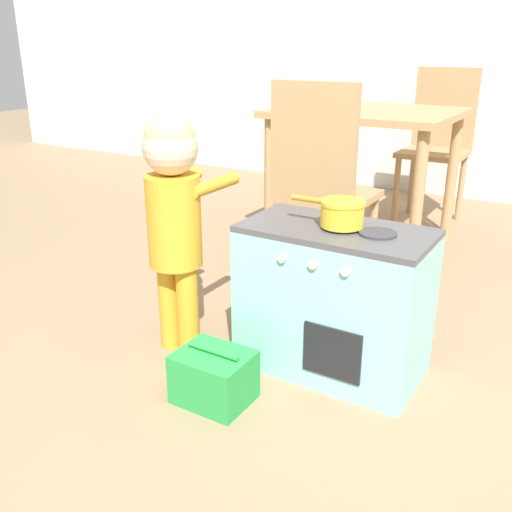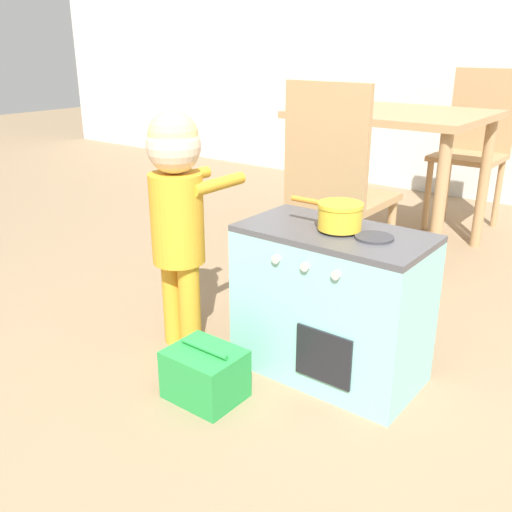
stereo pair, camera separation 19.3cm
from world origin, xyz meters
name	(u,v)px [view 1 (the left image)]	position (x,y,z in m)	size (l,w,h in m)	color
play_kitchen	(333,300)	(-0.13, 0.80, 0.25)	(0.60, 0.34, 0.51)	#8CD1CC
toy_pot	(342,212)	(-0.12, 0.81, 0.56)	(0.25, 0.14, 0.08)	yellow
child_figure	(174,203)	(-0.66, 0.64, 0.55)	(0.21, 0.34, 0.85)	gold
toy_basket	(214,377)	(-0.36, 0.44, 0.08)	(0.23, 0.19, 0.18)	green
dining_table	(366,131)	(-0.55, 2.09, 0.62)	(0.91, 0.76, 0.73)	tan
dining_chair_near	(322,187)	(-0.45, 1.36, 0.49)	(0.37, 0.37, 0.92)	tan
dining_chair_far	(437,143)	(-0.34, 2.76, 0.49)	(0.37, 0.37, 0.92)	tan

